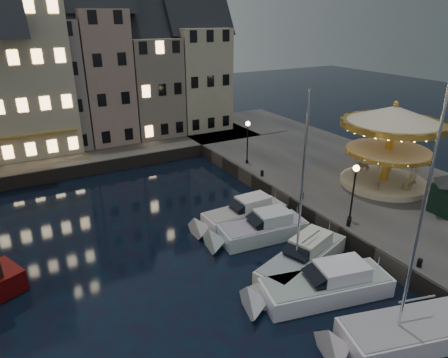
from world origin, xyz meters
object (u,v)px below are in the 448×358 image
streetlamp_c (248,136)px  motorboat_b (319,288)px  bollard_a (420,262)px  motorboat_a (398,335)px  streetlamp_b (354,185)px  motorboat_e (240,216)px  bollard_d (262,173)px  motorboat_c (299,262)px  streetlamp_d (385,137)px  carousel (392,131)px  bollard_b (349,222)px  bollard_c (302,195)px  motorboat_d (258,231)px

streetlamp_c → motorboat_b: 18.95m
bollard_a → motorboat_a: size_ratio=0.04×
streetlamp_b → motorboat_e: (-5.69, 5.47, -3.38)m
motorboat_a → bollard_d: bearing=75.6°
motorboat_c → streetlamp_d: bearing=26.7°
bollard_d → carousel: (7.89, -6.69, 4.42)m
bollard_b → bollard_a: bearing=-90.0°
streetlamp_b → streetlamp_d: same height
motorboat_c → motorboat_b: bearing=-102.7°
motorboat_b → bollard_c: bearing=56.4°
bollard_a → bollard_b: same height
motorboat_d → motorboat_e: bearing=88.6°
motorboat_d → streetlamp_c: bearing=61.5°
streetlamp_b → motorboat_b: 8.20m
bollard_a → motorboat_d: bearing=120.0°
motorboat_d → motorboat_e: 2.55m
streetlamp_b → motorboat_a: (-5.35, -8.53, -3.48)m
streetlamp_c → motorboat_e: size_ratio=0.56×
streetlamp_b → streetlamp_d: 13.29m
streetlamp_c → streetlamp_d: (11.30, -6.50, 0.00)m
motorboat_b → carousel: 16.35m
bollard_c → motorboat_c: size_ratio=0.05×
motorboat_b → motorboat_e: (0.59, 9.52, -0.00)m
streetlamp_d → motorboat_e: (-16.99, -1.53, -3.38)m
bollard_c → bollard_d: size_ratio=1.00×
streetlamp_d → motorboat_d: size_ratio=0.57×
streetlamp_b → motorboat_a: size_ratio=0.33×
streetlamp_d → bollard_a: 17.79m
carousel → bollard_a: bearing=-130.3°
bollard_b → motorboat_d: motorboat_d is taller
streetlamp_d → motorboat_a: size_ratio=0.33×
streetlamp_c → motorboat_e: streetlamp_c is taller
streetlamp_c → carousel: bearing=-54.4°
motorboat_b → motorboat_d: size_ratio=1.16×
streetlamp_b → motorboat_c: 6.80m
streetlamp_d → motorboat_e: 17.39m
motorboat_b → carousel: (13.57, 7.36, 5.38)m
streetlamp_c → motorboat_d: 12.51m
motorboat_c → motorboat_e: (0.03, 7.02, -0.04)m
motorboat_c → bollard_c: bearing=49.8°
streetlamp_d → motorboat_a: 23.04m
motorboat_d → motorboat_e: (0.06, 2.55, 0.00)m
bollard_b → bollard_d: size_ratio=1.00×
bollard_a → motorboat_c: motorboat_c is taller
bollard_c → carousel: size_ratio=0.07×
bollard_b → bollard_d: same height
streetlamp_d → carousel: size_ratio=0.51×
motorboat_c → carousel: bearing=20.5°
bollard_b → motorboat_d: size_ratio=0.08×
carousel → motorboat_d: bearing=-178.3°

